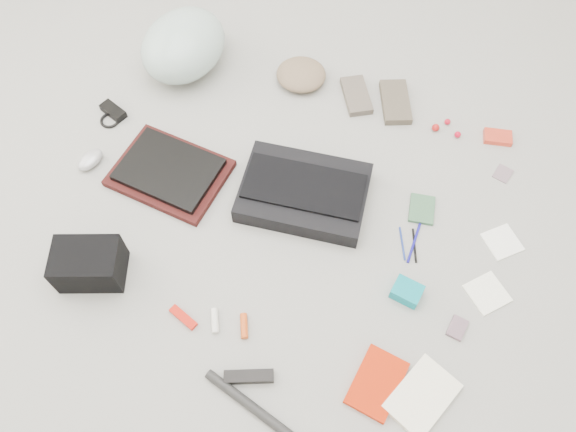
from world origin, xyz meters
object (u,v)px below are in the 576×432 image
(messenger_bag, at_px, (304,193))
(camera_bag, at_px, (89,264))
(book_red, at_px, (377,383))
(bike_helmet, at_px, (183,45))
(accordion_wallet, at_px, (407,292))
(laptop, at_px, (169,169))

(messenger_bag, xyz_separation_m, camera_bag, (-0.55, -0.48, 0.03))
(camera_bag, height_order, book_red, camera_bag)
(bike_helmet, distance_m, book_red, 1.41)
(bike_helmet, height_order, book_red, bike_helmet)
(camera_bag, relative_size, accordion_wallet, 2.30)
(laptop, relative_size, camera_bag, 1.61)
(messenger_bag, height_order, accordion_wallet, messenger_bag)
(book_red, xyz_separation_m, accordion_wallet, (0.02, 0.30, 0.01))
(bike_helmet, height_order, camera_bag, bike_helmet)
(messenger_bag, bearing_deg, bike_helmet, 140.08)
(bike_helmet, xyz_separation_m, camera_bag, (0.08, -0.92, -0.04))
(book_red, height_order, accordion_wallet, accordion_wallet)
(laptop, height_order, book_red, laptop)
(book_red, bearing_deg, bike_helmet, 146.43)
(laptop, bearing_deg, camera_bag, -92.56)
(messenger_bag, bearing_deg, accordion_wallet, -34.58)
(book_red, bearing_deg, camera_bag, -173.13)
(messenger_bag, distance_m, book_red, 0.66)
(messenger_bag, bearing_deg, camera_bag, -143.58)
(messenger_bag, bearing_deg, laptop, -177.63)
(book_red, relative_size, accordion_wallet, 2.14)
(book_red, bearing_deg, laptop, 161.49)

